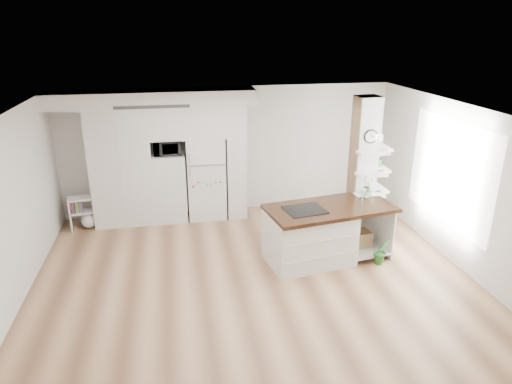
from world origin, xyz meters
TOP-DOWN VIEW (x-y plane):
  - floor at (0.00, 0.00)m, footprint 7.00×6.00m
  - room at (0.00, 0.00)m, footprint 7.04×6.04m
  - cabinet_wall at (-1.45, 2.67)m, footprint 4.00×0.71m
  - refrigerator at (-0.53, 2.68)m, footprint 0.78×0.69m
  - column at (2.38, 1.13)m, footprint 0.69×0.90m
  - window at (3.48, 0.30)m, footprint 0.00×2.40m
  - pendant_light at (1.70, 0.15)m, footprint 0.12×0.12m
  - kitchen_island at (1.17, 0.38)m, footprint 2.30×1.37m
  - bookshelf at (-2.98, 2.50)m, footprint 0.61×0.43m
  - floor_plant_a at (2.24, 0.04)m, footprint 0.27×0.23m
  - floor_plant_b at (3.00, 2.20)m, footprint 0.27×0.27m
  - microwave at (-1.27, 2.62)m, footprint 0.54×0.37m
  - shelf_plant at (2.63, 1.30)m, footprint 0.27×0.23m
  - decor_bowl at (2.30, 0.90)m, footprint 0.22×0.22m

SIDE VIEW (x-z plane):
  - floor at x=0.00m, z-range -0.01..0.01m
  - floor_plant_b at x=3.00m, z-range 0.00..0.44m
  - floor_plant_a at x=2.24m, z-range 0.00..0.48m
  - bookshelf at x=-2.98m, z-range -0.04..0.62m
  - kitchen_island at x=1.17m, z-range -0.27..1.28m
  - refrigerator at x=-0.53m, z-range 0.00..1.75m
  - decor_bowl at x=2.30m, z-range 0.98..1.03m
  - column at x=2.38m, z-range 0.00..2.70m
  - window at x=3.48m, z-range 0.30..2.70m
  - cabinet_wall at x=-1.45m, z-range 0.16..2.86m
  - shelf_plant at x=2.63m, z-range 1.38..1.67m
  - microwave at x=-1.27m, z-range 1.42..1.72m
  - room at x=0.00m, z-range 0.50..3.22m
  - pendant_light at x=1.70m, z-range 2.07..2.17m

